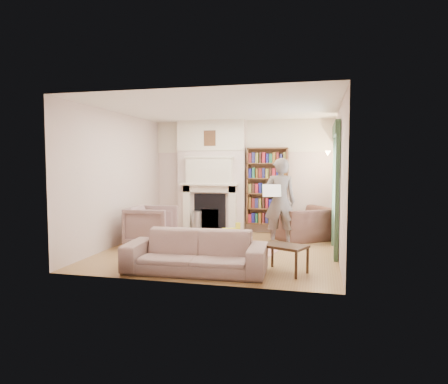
% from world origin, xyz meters
% --- Properties ---
extents(floor, '(4.50, 4.50, 0.00)m').
position_xyz_m(floor, '(0.00, 0.00, 0.00)').
color(floor, olive).
rests_on(floor, ground).
extents(ceiling, '(4.50, 4.50, 0.00)m').
position_xyz_m(ceiling, '(0.00, 0.00, 2.80)').
color(ceiling, white).
rests_on(ceiling, wall_back).
extents(wall_back, '(4.50, 0.00, 4.50)m').
position_xyz_m(wall_back, '(0.00, 2.25, 1.40)').
color(wall_back, beige).
rests_on(wall_back, floor).
extents(wall_front, '(4.50, 0.00, 4.50)m').
position_xyz_m(wall_front, '(0.00, -2.25, 1.40)').
color(wall_front, beige).
rests_on(wall_front, floor).
extents(wall_left, '(0.00, 4.50, 4.50)m').
position_xyz_m(wall_left, '(-2.25, 0.00, 1.40)').
color(wall_left, beige).
rests_on(wall_left, floor).
extents(wall_right, '(0.00, 4.50, 4.50)m').
position_xyz_m(wall_right, '(2.25, 0.00, 1.40)').
color(wall_right, beige).
rests_on(wall_right, floor).
extents(fireplace, '(1.70, 0.58, 2.80)m').
position_xyz_m(fireplace, '(-0.75, 2.05, 1.39)').
color(fireplace, beige).
rests_on(fireplace, floor).
extents(bookcase, '(1.00, 0.24, 1.85)m').
position_xyz_m(bookcase, '(0.65, 2.12, 1.18)').
color(bookcase, brown).
rests_on(bookcase, floor).
extents(window, '(0.02, 0.90, 1.30)m').
position_xyz_m(window, '(2.23, 0.40, 1.45)').
color(window, silver).
rests_on(window, wall_right).
extents(curtain_left, '(0.07, 0.32, 2.40)m').
position_xyz_m(curtain_left, '(2.20, -0.30, 1.20)').
color(curtain_left, '#2B422A').
rests_on(curtain_left, floor).
extents(curtain_right, '(0.07, 0.32, 2.40)m').
position_xyz_m(curtain_right, '(2.20, 1.10, 1.20)').
color(curtain_right, '#2B422A').
rests_on(curtain_right, floor).
extents(pelmet, '(0.09, 1.70, 0.24)m').
position_xyz_m(pelmet, '(2.19, 0.40, 2.38)').
color(pelmet, '#2B422A').
rests_on(pelmet, wall_right).
extents(wall_sconce, '(0.20, 0.24, 0.24)m').
position_xyz_m(wall_sconce, '(2.03, 1.50, 1.90)').
color(wall_sconce, gold).
rests_on(wall_sconce, wall_right).
extents(rug, '(2.73, 2.29, 0.01)m').
position_xyz_m(rug, '(-0.10, 0.25, 0.01)').
color(rug, beige).
rests_on(rug, floor).
extents(armchair_reading, '(1.51, 1.48, 0.74)m').
position_xyz_m(armchair_reading, '(1.53, 1.42, 0.37)').
color(armchair_reading, '#442C24').
rests_on(armchair_reading, floor).
extents(armchair_left, '(0.98, 0.95, 0.84)m').
position_xyz_m(armchair_left, '(-1.52, 0.06, 0.42)').
color(armchair_left, gray).
rests_on(armchair_left, floor).
extents(sofa, '(2.28, 0.97, 0.65)m').
position_xyz_m(sofa, '(-0.01, -1.66, 0.33)').
color(sofa, '#A29386').
rests_on(sofa, floor).
extents(man_reading, '(0.76, 0.59, 1.85)m').
position_xyz_m(man_reading, '(1.08, 0.82, 0.92)').
color(man_reading, '#574D46').
rests_on(man_reading, floor).
extents(newspaper, '(0.40, 0.20, 0.26)m').
position_xyz_m(newspaper, '(0.93, 0.62, 1.17)').
color(newspaper, white).
rests_on(newspaper, man_reading).
extents(coffee_table, '(0.82, 0.70, 0.45)m').
position_xyz_m(coffee_table, '(1.36, -1.37, 0.23)').
color(coffee_table, '#392413').
rests_on(coffee_table, floor).
extents(paraffin_heater, '(0.31, 0.31, 0.55)m').
position_xyz_m(paraffin_heater, '(-1.05, 1.74, 0.28)').
color(paraffin_heater, '#ACADB4').
rests_on(paraffin_heater, floor).
extents(rocking_horse, '(0.56, 0.41, 0.46)m').
position_xyz_m(rocking_horse, '(0.04, 0.63, 0.23)').
color(rocking_horse, yellow).
rests_on(rocking_horse, rug).
extents(board_game, '(0.44, 0.44, 0.03)m').
position_xyz_m(board_game, '(-0.62, 0.04, 0.03)').
color(board_game, '#C5C947').
rests_on(board_game, rug).
extents(game_box_lid, '(0.32, 0.27, 0.04)m').
position_xyz_m(game_box_lid, '(-0.43, 0.11, 0.04)').
color(game_box_lid, '#B51429').
rests_on(game_box_lid, rug).
extents(comic_annuals, '(0.53, 0.79, 0.02)m').
position_xyz_m(comic_annuals, '(0.19, -0.41, 0.02)').
color(comic_annuals, red).
rests_on(comic_annuals, rug).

